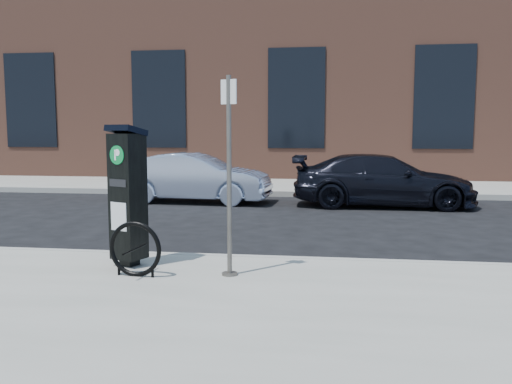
% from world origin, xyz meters
% --- Properties ---
extents(ground, '(120.00, 120.00, 0.00)m').
position_xyz_m(ground, '(0.00, 0.00, 0.00)').
color(ground, black).
rests_on(ground, ground).
extents(sidewalk_far, '(60.00, 12.00, 0.15)m').
position_xyz_m(sidewalk_far, '(0.00, 14.00, 0.07)').
color(sidewalk_far, gray).
rests_on(sidewalk_far, ground).
extents(curb_near, '(60.00, 0.12, 0.16)m').
position_xyz_m(curb_near, '(0.00, -0.02, 0.07)').
color(curb_near, '#9E9B93').
rests_on(curb_near, ground).
extents(curb_far, '(60.00, 0.12, 0.16)m').
position_xyz_m(curb_far, '(0.00, 8.02, 0.07)').
color(curb_far, '#9E9B93').
rests_on(curb_far, ground).
extents(building, '(28.00, 10.05, 8.25)m').
position_xyz_m(building, '(-0.00, 17.00, 4.15)').
color(building, brown).
rests_on(building, ground).
extents(parking_kiosk, '(0.52, 0.50, 1.80)m').
position_xyz_m(parking_kiosk, '(-1.32, -0.74, 1.07)').
color(parking_kiosk, black).
rests_on(parking_kiosk, sidewalk_near).
extents(sign_pole, '(0.20, 0.19, 2.36)m').
position_xyz_m(sign_pole, '(0.05, -1.03, 1.32)').
color(sign_pole, '#5C5851').
rests_on(sign_pole, sidewalk_near).
extents(bike_rack, '(0.67, 0.13, 0.67)m').
position_xyz_m(bike_rack, '(-1.05, -1.24, 0.48)').
color(bike_rack, black).
rests_on(bike_rack, sidewalk_near).
extents(car_silver, '(3.98, 1.59, 1.29)m').
position_xyz_m(car_silver, '(-2.27, 6.47, 0.64)').
color(car_silver, '#A0AECC').
rests_on(car_silver, ground).
extents(car_dark, '(4.45, 1.81, 1.29)m').
position_xyz_m(car_dark, '(2.53, 6.40, 0.65)').
color(car_dark, black).
rests_on(car_dark, ground).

